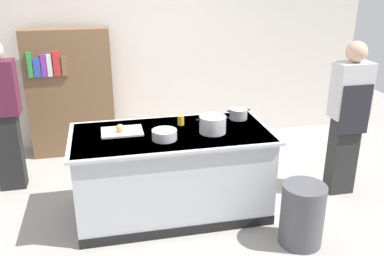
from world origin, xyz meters
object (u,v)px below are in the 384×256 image
(trash_bin, at_px, (302,215))
(person_chef, at_px, (348,116))
(stock_pot, at_px, (213,124))
(sauce_pan, at_px, (238,114))
(mixing_bowl, at_px, (164,135))
(person_guest, at_px, (3,113))
(onion, at_px, (120,128))
(bookshelf, at_px, (71,93))
(juice_cup, at_px, (181,120))

(trash_bin, height_order, person_chef, person_chef)
(stock_pot, distance_m, trash_bin, 1.19)
(sauce_pan, height_order, mixing_bowl, sauce_pan)
(stock_pot, xyz_separation_m, person_guest, (-2.12, 1.02, -0.07))
(stock_pot, height_order, person_guest, person_guest)
(sauce_pan, distance_m, trash_bin, 1.25)
(onion, height_order, bookshelf, bookshelf)
(juice_cup, bearing_deg, stock_pot, -45.97)
(sauce_pan, relative_size, juice_cup, 2.56)
(mixing_bowl, xyz_separation_m, person_chef, (2.04, 0.19, -0.03))
(onion, height_order, person_guest, person_guest)
(person_guest, relative_size, bookshelf, 1.01)
(sauce_pan, distance_m, bookshelf, 2.40)
(mixing_bowl, relative_size, trash_bin, 0.40)
(person_chef, bearing_deg, mixing_bowl, 105.03)
(person_chef, bearing_deg, onion, 98.68)
(stock_pot, distance_m, bookshelf, 2.38)
(onion, height_order, stock_pot, stock_pot)
(person_chef, bearing_deg, sauce_pan, 89.63)
(juice_cup, bearing_deg, person_guest, 158.17)
(person_guest, xyz_separation_m, bookshelf, (0.68, 0.87, -0.06))
(sauce_pan, bearing_deg, stock_pot, -138.93)
(mixing_bowl, height_order, person_chef, person_chef)
(juice_cup, distance_m, person_guest, 2.00)
(sauce_pan, relative_size, trash_bin, 0.43)
(mixing_bowl, distance_m, juice_cup, 0.42)
(onion, height_order, person_chef, person_chef)
(juice_cup, xyz_separation_m, trash_bin, (0.94, -0.97, -0.65))
(person_chef, height_order, person_guest, same)
(stock_pot, bearing_deg, mixing_bowl, -171.10)
(person_chef, xyz_separation_m, person_guest, (-3.67, 0.90, -0.00))
(juice_cup, relative_size, trash_bin, 0.17)
(stock_pot, height_order, juice_cup, stock_pot)
(stock_pot, distance_m, sauce_pan, 0.49)
(bookshelf, bearing_deg, onion, -72.07)
(juice_cup, distance_m, person_chef, 1.82)
(juice_cup, relative_size, person_chef, 0.06)
(onion, distance_m, mixing_bowl, 0.46)
(mixing_bowl, bearing_deg, sauce_pan, 24.96)
(juice_cup, bearing_deg, onion, -169.36)
(mixing_bowl, height_order, bookshelf, bookshelf)
(sauce_pan, height_order, person_chef, person_chef)
(bookshelf, bearing_deg, trash_bin, -50.51)
(trash_bin, height_order, person_guest, person_guest)
(onion, relative_size, stock_pot, 0.24)
(sauce_pan, bearing_deg, onion, -172.42)
(trash_bin, bearing_deg, bookshelf, 129.49)
(stock_pot, bearing_deg, person_chef, 4.35)
(stock_pot, bearing_deg, sauce_pan, 41.07)
(stock_pot, height_order, mixing_bowl, stock_pot)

